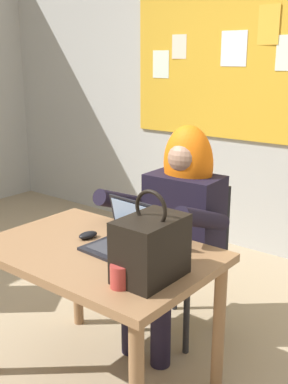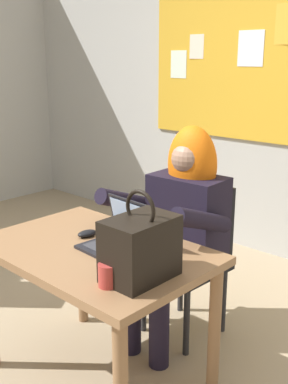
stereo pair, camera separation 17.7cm
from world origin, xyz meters
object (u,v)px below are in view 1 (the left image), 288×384
object	(u,v)px
laptop	(124,239)
computer_mouse	(88,235)
desk_main	(98,269)
chair_at_desk	(189,249)
person_costumed	(178,218)
handbag	(151,248)
coffee_mug	(120,276)

from	to	relation	value
laptop	computer_mouse	bearing A→B (deg)	-174.16
desk_main	chair_at_desk	distance (m)	0.74
person_costumed	handbag	bearing A→B (deg)	23.87
desk_main	handbag	size ratio (longest dim) A/B	2.94
person_costumed	laptop	bearing A→B (deg)	3.58
person_costumed	coffee_mug	size ratio (longest dim) A/B	13.17
desk_main	handbag	world-z (taller)	handbag
chair_at_desk	coffee_mug	distance (m)	1.04
chair_at_desk	computer_mouse	xyz separation A→B (m)	(-0.18, -0.66, 0.24)
computer_mouse	handbag	world-z (taller)	handbag
chair_at_desk	person_costumed	bearing A→B (deg)	2.16
person_costumed	handbag	distance (m)	0.78
chair_at_desk	handbag	distance (m)	0.95
desk_main	coffee_mug	size ratio (longest dim) A/B	11.70
desk_main	chair_at_desk	world-z (taller)	chair_at_desk
desk_main	person_costumed	bearing A→B (deg)	85.85
chair_at_desk	laptop	distance (m)	0.71
chair_at_desk	coffee_mug	xyz separation A→B (m)	(0.29, -0.96, 0.28)
laptop	chair_at_desk	bearing A→B (deg)	98.21
desk_main	laptop	distance (m)	0.20
person_costumed	computer_mouse	size ratio (longest dim) A/B	12.03
laptop	desk_main	bearing A→B (deg)	-137.46
person_costumed	chair_at_desk	bearing A→B (deg)	177.34
person_costumed	coffee_mug	distance (m)	0.88
handbag	laptop	bearing A→B (deg)	150.15
desk_main	coffee_mug	xyz separation A→B (m)	(0.34, -0.22, 0.15)
desk_main	computer_mouse	distance (m)	0.20
laptop	computer_mouse	xyz separation A→B (m)	(-0.23, -0.01, -0.03)
chair_at_desk	computer_mouse	bearing A→B (deg)	-12.67
desk_main	computer_mouse	size ratio (longest dim) A/B	10.69
computer_mouse	handbag	distance (m)	0.55
laptop	handbag	xyz separation A→B (m)	(0.28, -0.16, 0.08)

